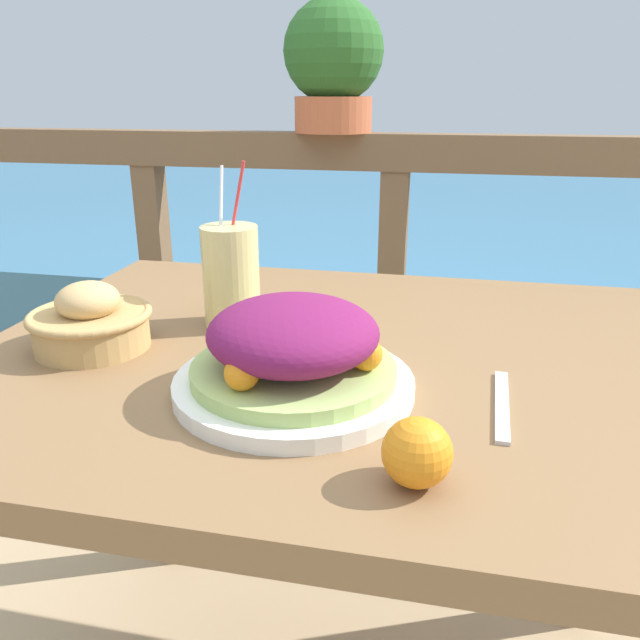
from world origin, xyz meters
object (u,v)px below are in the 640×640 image
object	(u,v)px
salad_plate	(294,354)
bread_basket	(91,322)
potted_plant	(334,62)
drink_glass	(231,276)

from	to	relation	value
salad_plate	bread_basket	bearing A→B (deg)	166.31
salad_plate	bread_basket	world-z (taller)	salad_plate
potted_plant	salad_plate	bearing A→B (deg)	-81.93
salad_plate	potted_plant	xyz separation A→B (m)	(-0.13, 0.94, 0.37)
drink_glass	bread_basket	size ratio (longest dim) A/B	1.46
potted_plant	bread_basket	bearing A→B (deg)	-102.24
salad_plate	potted_plant	size ratio (longest dim) A/B	0.95
salad_plate	potted_plant	world-z (taller)	potted_plant
bread_basket	potted_plant	size ratio (longest dim) A/B	0.56
potted_plant	drink_glass	bearing A→B (deg)	-91.65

